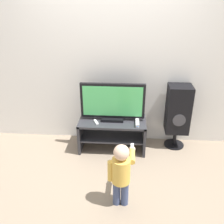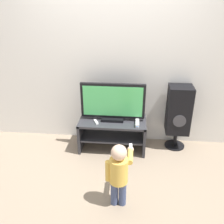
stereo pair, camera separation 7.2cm
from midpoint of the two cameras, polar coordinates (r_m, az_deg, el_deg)
ground_plane at (r=3.57m, az=0.37°, el=-10.12°), size 16.00×16.00×0.00m
wall_back at (r=3.54m, az=1.25°, el=12.78°), size 10.00×0.06×2.60m
tv_stand at (r=3.61m, az=0.72°, el=-4.10°), size 0.95×0.47×0.45m
television at (r=3.44m, az=0.79°, el=2.18°), size 0.89×0.20×0.54m
game_console at (r=3.43m, az=6.41°, el=-2.57°), size 0.05×0.20×0.05m
remote_primary at (r=3.47m, az=-3.07°, el=-2.27°), size 0.09×0.13×0.03m
child at (r=2.62m, az=2.43°, el=-13.22°), size 0.28×0.43×0.75m
speaker_tower at (r=3.64m, az=15.54°, el=0.22°), size 0.32×0.30×0.95m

